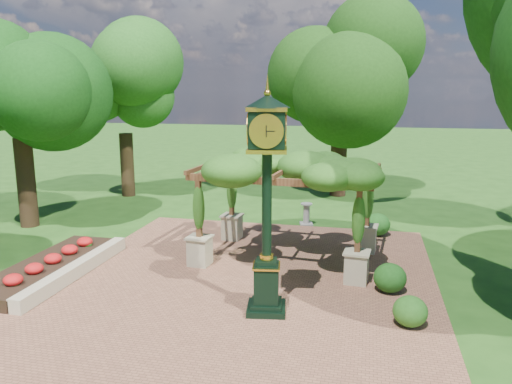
# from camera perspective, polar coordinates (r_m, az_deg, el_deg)

# --- Properties ---
(ground) EXTENTS (120.00, 120.00, 0.00)m
(ground) POSITION_cam_1_polar(r_m,az_deg,el_deg) (12.52, -2.59, -12.20)
(ground) COLOR #1E4714
(ground) RESTS_ON ground
(brick_plaza) EXTENTS (10.00, 12.00, 0.04)m
(brick_plaza) POSITION_cam_1_polar(r_m,az_deg,el_deg) (13.40, -1.44, -10.45)
(brick_plaza) COLOR brown
(brick_plaza) RESTS_ON ground
(border_wall) EXTENTS (0.35, 5.00, 0.40)m
(border_wall) POSITION_cam_1_polar(r_m,az_deg,el_deg) (14.68, -19.85, -8.41)
(border_wall) COLOR #C6B793
(border_wall) RESTS_ON ground
(flower_bed) EXTENTS (1.50, 5.00, 0.36)m
(flower_bed) POSITION_cam_1_polar(r_m,az_deg,el_deg) (15.17, -22.74, -8.06)
(flower_bed) COLOR red
(flower_bed) RESTS_ON ground
(pedestal_clock) EXTENTS (1.13, 1.13, 5.02)m
(pedestal_clock) POSITION_cam_1_polar(r_m,az_deg,el_deg) (10.92, 1.25, 0.77)
(pedestal_clock) COLOR black
(pedestal_clock) RESTS_ON brick_plaza
(pergola) EXTENTS (5.48, 3.70, 3.29)m
(pergola) POSITION_cam_1_polar(r_m,az_deg,el_deg) (14.67, 3.59, 2.37)
(pergola) COLOR tan
(pergola) RESTS_ON brick_plaza
(sundial) EXTENTS (0.57, 0.57, 0.85)m
(sundial) POSITION_cam_1_polar(r_m,az_deg,el_deg) (19.01, 5.78, -2.70)
(sundial) COLOR gray
(sundial) RESTS_ON ground
(shrub_front) EXTENTS (0.90, 0.90, 0.67)m
(shrub_front) POSITION_cam_1_polar(r_m,az_deg,el_deg) (11.52, 17.20, -12.89)
(shrub_front) COLOR #29621C
(shrub_front) RESTS_ON brick_plaza
(shrub_mid) EXTENTS (1.04, 1.04, 0.74)m
(shrub_mid) POSITION_cam_1_polar(r_m,az_deg,el_deg) (13.16, 15.06, -9.45)
(shrub_mid) COLOR #1A4C15
(shrub_mid) RESTS_ON brick_plaza
(shrub_back) EXTENTS (1.06, 1.06, 0.78)m
(shrub_back) POSITION_cam_1_polar(r_m,az_deg,el_deg) (17.97, 13.72, -3.63)
(shrub_back) COLOR #22631C
(shrub_back) RESTS_ON brick_plaza
(tree_west_near) EXTENTS (4.37, 4.37, 8.59)m
(tree_west_near) POSITION_cam_1_polar(r_m,az_deg,el_deg) (20.15, -25.82, 12.90)
(tree_west_near) COLOR #332114
(tree_west_near) RESTS_ON ground
(tree_west_far) EXTENTS (3.64, 3.64, 7.79)m
(tree_west_far) POSITION_cam_1_polar(r_m,az_deg,el_deg) (24.56, -14.96, 11.88)
(tree_west_far) COLOR #332413
(tree_west_far) RESTS_ON ground
(tree_north) EXTENTS (5.14, 5.14, 8.77)m
(tree_north) POSITION_cam_1_polar(r_m,az_deg,el_deg) (24.17, 9.76, 13.75)
(tree_north) COLOR #352115
(tree_north) RESTS_ON ground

